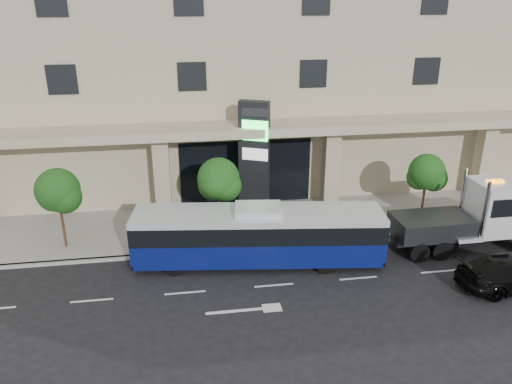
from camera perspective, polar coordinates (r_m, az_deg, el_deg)
ground at (r=24.30m, az=1.39°, el=-8.75°), size 120.00×120.00×0.00m
sidewalk at (r=28.63m, az=-0.35°, el=-3.60°), size 120.00×6.00×0.15m
curb at (r=25.99m, az=0.62°, el=-6.39°), size 120.00×0.30×0.15m
convention_center at (r=36.30m, az=-2.91°, el=17.99°), size 60.00×17.60×20.00m
tree_left at (r=26.63m, az=-21.64°, el=-0.11°), size 2.27×2.20×4.22m
tree_mid at (r=25.90m, az=-4.24°, el=1.18°), size 2.28×2.20×4.38m
tree_right at (r=29.12m, az=18.95°, el=1.91°), size 2.10×2.00×4.04m
city_bus at (r=24.07m, az=0.24°, el=-4.89°), size 12.15×3.98×3.02m
tow_truck at (r=27.83m, az=23.69°, el=-2.75°), size 8.85×2.31×4.03m
signage_pylon at (r=28.27m, az=-0.21°, el=3.73°), size 1.78×1.25×6.78m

